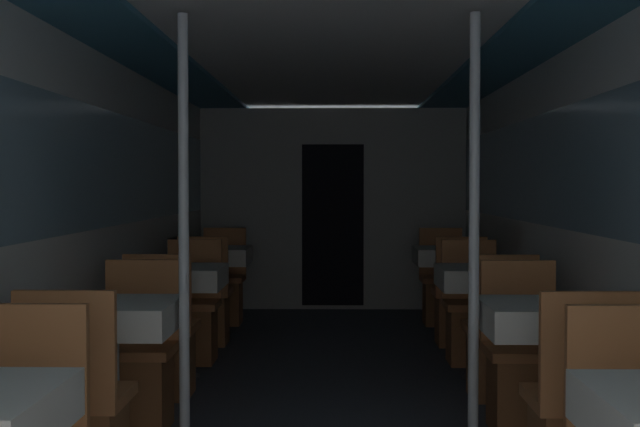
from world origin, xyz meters
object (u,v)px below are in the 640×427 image
at_px(chair_left_far_1, 137,376).
at_px(chair_left_near_3, 206,310).
at_px(support_pole_right_1, 474,239).
at_px(chair_right_near_3, 458,310).
at_px(chair_left_near_2, 163,351).
at_px(chair_left_far_2, 192,323).
at_px(dining_table_left_1, 110,323).
at_px(dining_table_left_2, 178,281).
at_px(dining_table_right_2, 484,282).
at_px(dining_table_right_1, 549,324).
at_px(chair_right_far_2, 472,324).
at_px(dining_table_right_3, 450,259).
at_px(support_pole_left_1, 184,239).
at_px(chair_right_far_1, 523,378).
at_px(chair_right_far_3, 442,294).
at_px(chair_right_near_2, 499,352).
at_px(chair_left_far_3, 223,293).
at_px(dining_table_left_3, 215,259).

height_order(chair_left_far_1, chair_left_near_3, same).
distance_m(support_pole_right_1, chair_right_near_3, 3.15).
bearing_deg(chair_left_near_2, chair_left_far_2, 90.00).
relative_size(dining_table_left_1, dining_table_left_2, 1.00).
height_order(chair_left_near_2, chair_left_far_2, same).
bearing_deg(dining_table_right_2, chair_left_near_2, -165.15).
distance_m(dining_table_left_1, chair_left_near_3, 3.06).
xyz_separation_m(dining_table_right_1, chair_right_near_3, (-0.00, 3.04, -0.37)).
bearing_deg(chair_right_far_2, chair_left_far_2, 0.00).
bearing_deg(dining_table_right_1, dining_table_right_3, 90.00).
distance_m(support_pole_left_1, chair_right_far_1, 1.94).
height_order(dining_table_right_2, chair_right_far_3, chair_right_far_3).
distance_m(dining_table_right_1, chair_right_near_2, 1.30).
bearing_deg(chair_right_far_3, dining_table_right_2, 90.00).
distance_m(dining_table_left_2, chair_right_far_2, 2.14).
bearing_deg(dining_table_right_1, chair_left_far_3, 116.37).
bearing_deg(dining_table_right_3, dining_table_right_2, -90.00).
bearing_deg(chair_left_near_3, dining_table_right_2, -31.42).
xyz_separation_m(dining_table_left_1, chair_right_far_1, (2.04, 0.54, -0.37)).
bearing_deg(chair_left_far_1, dining_table_left_3, -90.00).
xyz_separation_m(chair_left_near_3, chair_right_near_3, (2.04, 0.00, 0.00)).
distance_m(support_pole_left_1, dining_table_right_2, 2.50).
distance_m(dining_table_left_3, chair_right_far_1, 3.68).
bearing_deg(dining_table_right_1, chair_left_far_1, 165.15).
distance_m(chair_left_near_2, chair_left_far_3, 2.87).
bearing_deg(chair_left_far_3, chair_right_far_1, 119.72).
bearing_deg(dining_table_left_3, chair_left_far_2, -90.00).
distance_m(chair_right_near_2, chair_right_far_3, 2.87).
distance_m(chair_left_far_1, chair_left_near_3, 2.50).
relative_size(chair_left_far_2, dining_table_right_3, 1.18).
xyz_separation_m(support_pole_right_1, dining_table_right_3, (0.35, 3.58, -0.40)).
xyz_separation_m(dining_table_right_1, dining_table_right_2, (0.00, 1.79, 0.00)).
xyz_separation_m(chair_left_near_2, chair_right_far_1, (2.04, -0.71, 0.00)).
bearing_deg(dining_table_left_3, dining_table_right_2, -41.21).
bearing_deg(support_pole_right_1, chair_right_far_3, 85.18).
bearing_deg(dining_table_right_1, chair_right_far_1, 90.00).
xyz_separation_m(dining_table_left_1, support_pole_right_1, (1.70, -0.00, 0.40)).
bearing_deg(support_pole_left_1, dining_table_left_3, 95.54).
relative_size(support_pole_left_1, dining_table_left_2, 2.78).
bearing_deg(chair_left_far_3, chair_left_far_1, 90.00).
bearing_deg(chair_left_far_2, chair_left_far_1, 90.00).
bearing_deg(dining_table_left_2, dining_table_right_1, -41.21).
bearing_deg(dining_table_right_1, chair_right_far_3, 90.00).
xyz_separation_m(chair_left_near_2, chair_right_near_2, (2.04, 0.00, 0.00)).
height_order(chair_right_far_2, chair_right_far_3, same).
relative_size(dining_table_right_3, chair_right_far_3, 0.85).
height_order(dining_table_right_3, chair_right_near_3, chair_right_near_3).
bearing_deg(chair_left_near_3, chair_right_far_3, 27.93).
height_order(chair_left_near_3, chair_right_far_1, same).
height_order(chair_left_far_1, chair_right_far_2, same).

